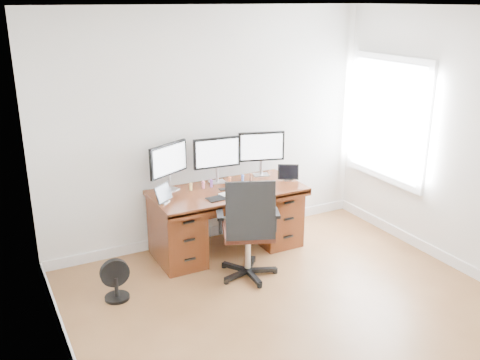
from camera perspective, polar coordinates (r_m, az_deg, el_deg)
name	(u,v)px	position (r m, az deg, el deg)	size (l,w,h in m)	color
ground	(319,332)	(4.90, 8.42, -15.75)	(4.50, 4.50, 0.00)	brown
back_wall	(210,128)	(6.15, -3.23, 5.54)	(4.00, 0.10, 2.70)	white
desk	(227,217)	(6.09, -1.44, -3.99)	(1.70, 0.80, 0.75)	#4E220F
office_chair	(248,245)	(5.51, 0.90, -6.99)	(0.77, 0.77, 1.11)	black
floor_fan	(116,280)	(5.34, -13.11, -10.39)	(0.28, 0.24, 0.41)	black
monitor_left	(169,161)	(5.85, -7.63, 2.01)	(0.51, 0.28, 0.53)	silver
monitor_center	(217,154)	(6.06, -2.48, 2.76)	(0.55, 0.16, 0.53)	silver
monitor_right	(261,148)	(6.32, 2.30, 3.43)	(0.54, 0.19, 0.53)	silver
tablet_left	(164,194)	(5.59, -8.14, -1.54)	(0.23, 0.20, 0.19)	silver
tablet_right	(289,173)	(6.22, 5.21, 0.71)	(0.24, 0.18, 0.19)	silver
keyboard	(233,193)	(5.80, -0.75, -1.38)	(0.30, 0.13, 0.01)	silver
trackpad	(257,191)	(5.85, 1.83, -1.23)	(0.14, 0.14, 0.01)	silver
drawing_tablet	(218,198)	(5.66, -2.35, -1.96)	(0.24, 0.15, 0.01)	black
phone	(225,189)	(5.93, -1.59, -0.95)	(0.14, 0.07, 0.01)	black
figurine_yellow	(191,186)	(5.90, -5.27, -0.67)	(0.04, 0.04, 0.09)	#E5BF67
figurine_pink	(203,184)	(5.96, -3.94, -0.45)	(0.04, 0.04, 0.09)	pink
figurine_purple	(211,183)	(5.99, -3.07, -0.30)	(0.04, 0.04, 0.09)	#985BCD
figurine_orange	(230,180)	(6.09, -1.12, 0.02)	(0.04, 0.04, 0.09)	#FA7A3E
figurine_blue	(243,178)	(6.16, 0.28, 0.25)	(0.04, 0.04, 0.09)	#597CE1
figurine_brown	(251,176)	(6.21, 1.15, 0.40)	(0.04, 0.04, 0.09)	#90563D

